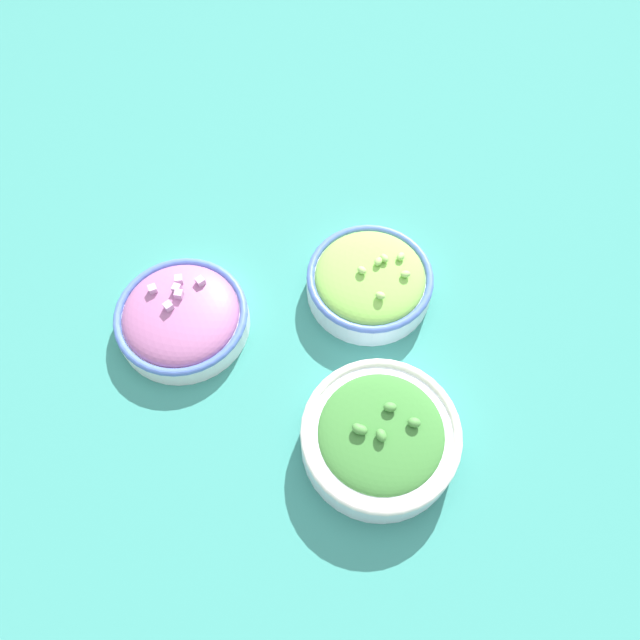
# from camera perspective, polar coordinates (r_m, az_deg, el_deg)

# --- Properties ---
(ground_plane) EXTENTS (3.00, 3.00, 0.00)m
(ground_plane) POSITION_cam_1_polar(r_m,az_deg,el_deg) (0.96, 0.00, -0.85)
(ground_plane) COLOR #337F75
(bowl_lettuce) EXTENTS (0.20, 0.20, 0.08)m
(bowl_lettuce) POSITION_cam_1_polar(r_m,az_deg,el_deg) (0.97, 4.56, 3.62)
(bowl_lettuce) COLOR silver
(bowl_lettuce) RESTS_ON ground_plane
(bowl_red_onion) EXTENTS (0.20, 0.20, 0.07)m
(bowl_red_onion) POSITION_cam_1_polar(r_m,az_deg,el_deg) (0.96, -12.53, 0.29)
(bowl_red_onion) COLOR white
(bowl_red_onion) RESTS_ON ground_plane
(bowl_broccoli) EXTENTS (0.22, 0.22, 0.08)m
(bowl_broccoli) POSITION_cam_1_polar(r_m,az_deg,el_deg) (0.86, 5.52, -10.56)
(bowl_broccoli) COLOR silver
(bowl_broccoli) RESTS_ON ground_plane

